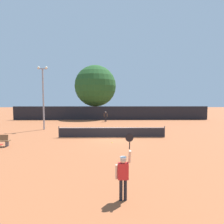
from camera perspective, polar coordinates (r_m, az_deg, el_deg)
The scene contains 11 objects.
ground_plane at distance 17.49m, azimuth -0.03°, elevation -7.95°, with size 120.00×120.00×0.00m, color #9E5633.
tennis_net at distance 17.39m, azimuth -0.03°, elevation -6.30°, with size 10.12×0.08×1.07m.
perimeter_fence at distance 31.63m, azimuth -0.35°, elevation -0.33°, with size 33.75×0.12×2.34m, color black.
player_serving at distance 6.92m, azimuth 3.61°, elevation -18.12°, with size 0.68×0.39×2.45m.
player_receiving at distance 28.96m, azimuth -2.02°, elevation -1.16°, with size 0.57×0.23×1.59m.
tennis_ball at distance 15.38m, azimuth -0.02°, elevation -9.53°, with size 0.07×0.07×0.07m, color #CCE033.
spare_racket at distance 17.23m, azimuth -31.47°, elevation -8.71°, with size 0.28×0.52×0.04m.
light_pole at distance 22.99m, azimuth -20.74°, elevation 5.40°, with size 1.18×0.28×7.43m.
large_tree at distance 34.72m, azimuth -5.22°, elevation 8.08°, with size 7.72×7.72×9.89m.
parked_car_near at distance 37.84m, azimuth -4.42°, elevation -0.18°, with size 2.21×4.33×1.69m.
parked_car_mid at distance 39.18m, azimuth 15.02°, elevation -0.16°, with size 2.49×4.43×1.69m.
Camera 1 is at (-0.21, -17.09, 3.70)m, focal length 29.21 mm.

